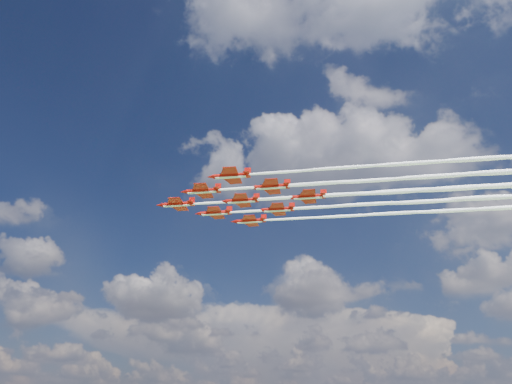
% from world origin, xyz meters
% --- Properties ---
extents(jet_lead, '(129.35, 28.95, 2.71)m').
position_xyz_m(jet_lead, '(38.33, 5.27, 86.19)').
color(jet_lead, '#A90F09').
extents(jet_row2_port, '(129.35, 28.95, 2.71)m').
position_xyz_m(jet_row2_port, '(48.60, -0.55, 86.19)').
color(jet_row2_port, '#A90F09').
extents(jet_row2_starb, '(129.35, 28.95, 2.71)m').
position_xyz_m(jet_row2_starb, '(45.76, 14.43, 86.19)').
color(jet_row2_starb, '#A90F09').
extents(jet_row3_port, '(129.35, 28.95, 2.71)m').
position_xyz_m(jet_row3_port, '(58.86, -6.36, 86.19)').
color(jet_row3_port, '#A90F09').
extents(jet_row3_centre, '(129.35, 28.95, 2.71)m').
position_xyz_m(jet_row3_centre, '(56.03, 8.62, 86.19)').
color(jet_row3_centre, '#A90F09').
extents(jet_row3_starb, '(129.35, 28.95, 2.71)m').
position_xyz_m(jet_row3_starb, '(53.19, 23.60, 86.19)').
color(jet_row3_starb, '#A90F09').
extents(jet_row4_starb, '(129.35, 28.95, 2.71)m').
position_xyz_m(jet_row4_starb, '(63.46, 17.78, 86.19)').
color(jet_row4_starb, '#A90F09').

